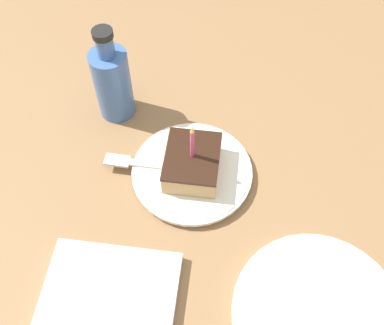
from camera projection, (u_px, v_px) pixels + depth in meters
name	position (u px, v px, depth m)	size (l,w,h in m)	color
ground_plane	(176.00, 190.00, 0.81)	(2.40, 2.40, 0.04)	olive
plate	(192.00, 172.00, 0.79)	(0.21, 0.21, 0.02)	white
cake_slice	(192.00, 163.00, 0.77)	(0.11, 0.09, 0.12)	tan
fork	(149.00, 164.00, 0.79)	(0.03, 0.19, 0.00)	silver
bottle	(112.00, 82.00, 0.82)	(0.07, 0.07, 0.20)	#3F66A5
side_plate	(319.00, 316.00, 0.66)	(0.26, 0.26, 0.01)	white
marble_board	(103.00, 324.00, 0.65)	(0.24, 0.20, 0.02)	silver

